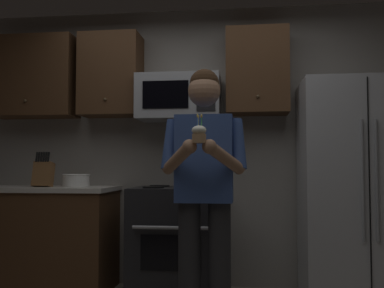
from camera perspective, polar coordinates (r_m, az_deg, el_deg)
The scene contains 10 objects.
wall_back at distance 4.27m, azimuth 0.88°, elevation -0.22°, with size 4.40×0.10×2.60m, color gray.
oven_range at distance 3.94m, azimuth -1.93°, elevation -12.20°, with size 0.76×0.70×0.93m.
microwave at distance 4.06m, azimuth -1.64°, elevation 5.88°, with size 0.74×0.41×0.40m.
refrigerator at distance 3.92m, azimuth 20.31°, elevation -5.63°, with size 0.90×0.75×1.80m.
cabinet_row_upper at distance 4.27m, azimuth -9.27°, elevation 8.61°, with size 2.78×0.36×0.76m.
counter_left at distance 4.35m, azimuth -19.39°, elevation -11.16°, with size 1.44×0.66×0.92m.
knife_block at distance 4.22m, azimuth -18.40°, elevation -3.61°, with size 0.16×0.15×0.32m.
bowl_large_white at distance 4.18m, azimuth -14.52°, elevation -4.45°, with size 0.25×0.25×0.11m.
person at distance 3.00m, azimuth 1.56°, elevation -4.85°, with size 0.60×0.48×1.76m.
cupcake at distance 2.68m, azimuth 0.90°, elevation 1.31°, with size 0.09×0.09×0.17m.
Camera 1 is at (0.44, -2.49, 1.09)m, focal length 41.91 mm.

